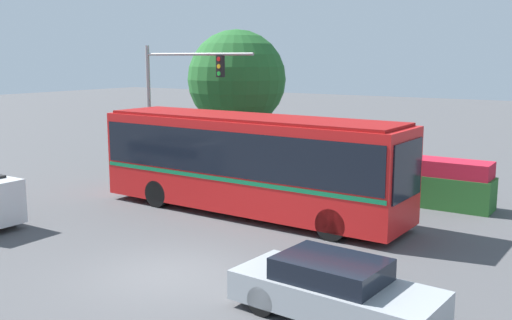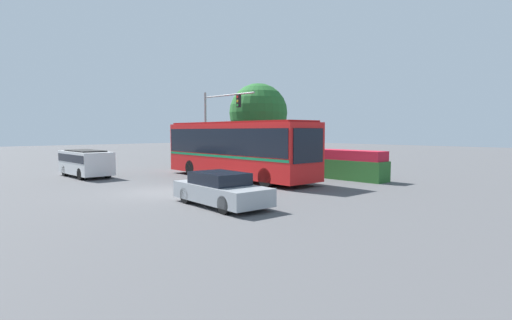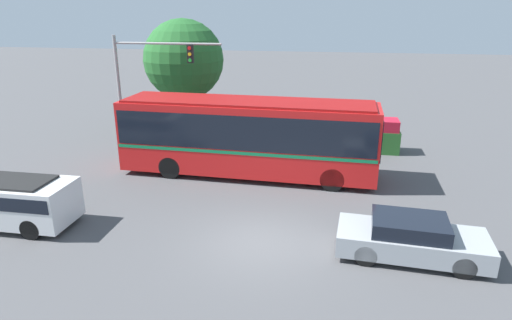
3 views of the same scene
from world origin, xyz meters
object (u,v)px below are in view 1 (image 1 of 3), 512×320
traffic_light_pole (173,90)px  sedan_foreground (335,290)px  city_bus (249,159)px  street_tree_left (237,79)px

traffic_light_pole → sedan_foreground: bearing=-36.9°
sedan_foreground → traffic_light_pole: size_ratio=0.76×
city_bus → street_tree_left: size_ratio=1.70×
city_bus → traffic_light_pole: bearing=154.2°
traffic_light_pole → street_tree_left: size_ratio=0.88×
city_bus → sedan_foreground: 8.85m
city_bus → traffic_light_pole: traffic_light_pole is taller
city_bus → street_tree_left: street_tree_left is taller
sedan_foreground → street_tree_left: (-11.43, 12.86, 3.76)m
street_tree_left → traffic_light_pole: bearing=-106.8°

